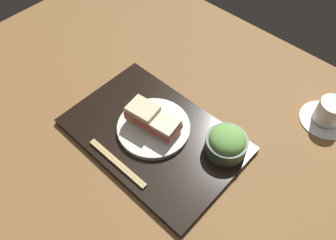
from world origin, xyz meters
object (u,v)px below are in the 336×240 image
at_px(sandwich_plate, 154,128).
at_px(salad_bowl, 227,142).
at_px(chopsticks_pair, 117,163).
at_px(coffee_cup, 329,113).
at_px(sandwich_far, 163,126).
at_px(sandwich_near, 143,114).

distance_m(sandwich_plate, salad_bowl, 0.19).
bearing_deg(chopsticks_pair, sandwich_plate, 93.04).
bearing_deg(coffee_cup, sandwich_far, -129.77).
bearing_deg(salad_bowl, sandwich_far, -153.46).
distance_m(sandwich_plate, chopsticks_pair, 0.14).
relative_size(sandwich_plate, chopsticks_pair, 1.01).
height_order(sandwich_near, salad_bowl, sandwich_near).
relative_size(sandwich_near, sandwich_far, 1.01).
height_order(sandwich_plate, chopsticks_pair, sandwich_plate).
xyz_separation_m(sandwich_far, salad_bowl, (0.15, 0.07, -0.00)).
height_order(sandwich_near, chopsticks_pair, sandwich_near).
xyz_separation_m(sandwich_near, salad_bowl, (0.21, 0.08, -0.01)).
relative_size(salad_bowl, coffee_cup, 0.78).
distance_m(sandwich_plate, coffee_cup, 0.47).
relative_size(sandwich_plate, sandwich_far, 2.20).
bearing_deg(sandwich_near, chopsticks_pair, -73.87).
relative_size(sandwich_far, salad_bowl, 0.83).
relative_size(sandwich_far, chopsticks_pair, 0.46).
distance_m(sandwich_near, coffee_cup, 0.50).
distance_m(sandwich_plate, sandwich_far, 0.04).
bearing_deg(chopsticks_pair, coffee_cup, 57.42).
xyz_separation_m(chopsticks_pair, coffee_cup, (0.31, 0.49, 0.01)).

